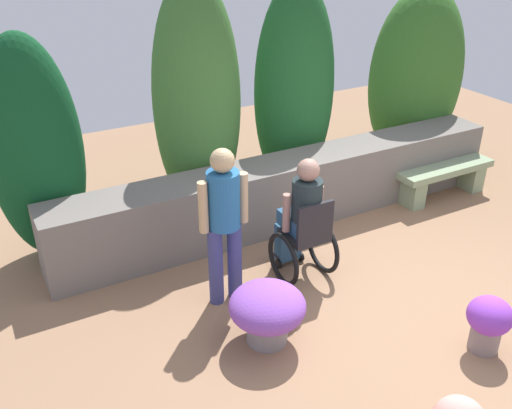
# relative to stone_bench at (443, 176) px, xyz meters

# --- Properties ---
(ground_plane) EXTENTS (12.43, 12.43, 0.00)m
(ground_plane) POSITION_rel_stone_bench_xyz_m (-2.12, -1.62, -0.29)
(ground_plane) COLOR #966F51
(stone_retaining_wall) EXTENTS (5.73, 0.58, 0.81)m
(stone_retaining_wall) POSITION_rel_stone_bench_xyz_m (-2.12, 0.41, 0.11)
(stone_retaining_wall) COLOR slate
(stone_retaining_wall) RESTS_ON ground
(hedge_backdrop) EXTENTS (6.44, 1.04, 2.85)m
(hedge_backdrop) POSITION_rel_stone_bench_xyz_m (-1.62, 1.15, 1.02)
(hedge_backdrop) COLOR #114823
(hedge_backdrop) RESTS_ON ground
(stone_bench) EXTENTS (1.40, 0.38, 0.45)m
(stone_bench) POSITION_rel_stone_bench_xyz_m (0.00, 0.00, 0.00)
(stone_bench) COLOR gray
(stone_bench) RESTS_ON ground
(person_in_wheelchair) EXTENTS (0.53, 0.66, 1.33)m
(person_in_wheelchair) POSITION_rel_stone_bench_xyz_m (-2.60, -0.63, 0.33)
(person_in_wheelchair) COLOR black
(person_in_wheelchair) RESTS_ON ground
(person_standing_companion) EXTENTS (0.49, 0.30, 1.58)m
(person_standing_companion) POSITION_rel_stone_bench_xyz_m (-3.46, -0.63, 0.62)
(person_standing_companion) COLOR #393D79
(person_standing_companion) RESTS_ON ground
(flower_pot_terracotta_by_wall) EXTENTS (0.38, 0.38, 0.52)m
(flower_pot_terracotta_by_wall) POSITION_rel_stone_bench_xyz_m (-1.80, -2.35, 0.01)
(flower_pot_terracotta_by_wall) COLOR gray
(flower_pot_terracotta_by_wall) RESTS_ON ground
(flower_pot_red_accent) EXTENTS (0.67, 0.67, 0.55)m
(flower_pot_red_accent) POSITION_rel_stone_bench_xyz_m (-3.41, -1.35, 0.03)
(flower_pot_red_accent) COLOR gray
(flower_pot_red_accent) RESTS_ON ground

